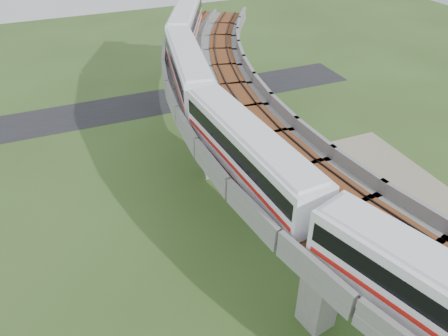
{
  "coord_description": "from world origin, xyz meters",
  "views": [
    {
      "loc": [
        -13.13,
        -26.63,
        28.05
      ],
      "look_at": [
        -1.78,
        0.8,
        7.5
      ],
      "focal_mm": 35.0,
      "sensor_mm": 36.0,
      "label": 1
    }
  ],
  "objects_px": {
    "car_white": "(392,252)",
    "car_red": "(404,211)",
    "metro_train": "(240,102)",
    "car_dark": "(317,184)"
  },
  "relations": [
    {
      "from": "car_white",
      "to": "car_red",
      "type": "bearing_deg",
      "value": 34.71
    },
    {
      "from": "car_white",
      "to": "car_red",
      "type": "distance_m",
      "value": 6.09
    },
    {
      "from": "car_white",
      "to": "car_red",
      "type": "height_order",
      "value": "car_red"
    },
    {
      "from": "metro_train",
      "to": "car_white",
      "type": "distance_m",
      "value": 18.45
    },
    {
      "from": "car_white",
      "to": "metro_train",
      "type": "bearing_deg",
      "value": 131.04
    },
    {
      "from": "car_white",
      "to": "car_dark",
      "type": "relative_size",
      "value": 0.85
    },
    {
      "from": "metro_train",
      "to": "car_white",
      "type": "bearing_deg",
      "value": -43.99
    },
    {
      "from": "car_red",
      "to": "metro_train",
      "type": "bearing_deg",
      "value": -145.37
    },
    {
      "from": "car_white",
      "to": "car_dark",
      "type": "distance_m",
      "value": 10.88
    },
    {
      "from": "metro_train",
      "to": "car_white",
      "type": "relative_size",
      "value": 20.4
    }
  ]
}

